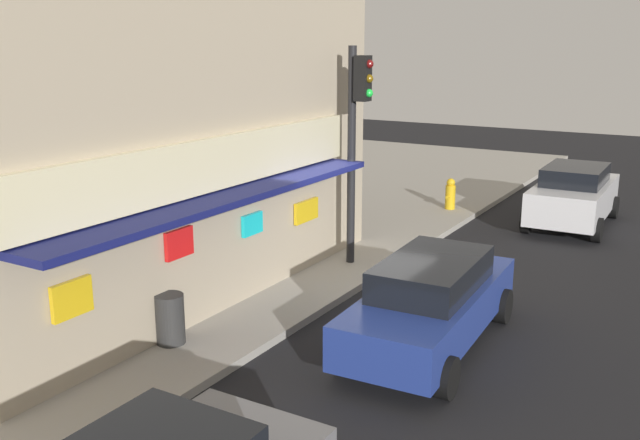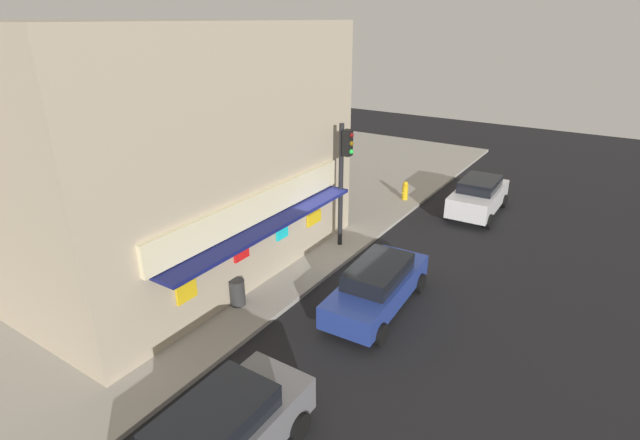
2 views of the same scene
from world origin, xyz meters
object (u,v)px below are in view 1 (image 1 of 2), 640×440
Objects in this scene: parked_car_blue at (431,301)px; trash_can at (170,319)px; fire_hydrant at (450,194)px; pedestrian at (58,302)px; traffic_light at (356,127)px; parked_car_white at (574,195)px.

trash_can is at bearing 123.49° from parked_car_blue.
pedestrian is (-12.96, 1.40, 0.57)m from fire_hydrant.
traffic_light reaches higher than parked_car_white.
parked_car_white reaches higher than trash_can.
parked_car_blue is at bearing -134.86° from traffic_light.
traffic_light reaches higher than pedestrian.
traffic_light is 6.62m from fire_hydrant.
trash_can is at bearing 177.45° from fire_hydrant.
trash_can is at bearing -31.51° from pedestrian.
pedestrian is 14.25m from parked_car_white.
traffic_light is 5.19× the size of fire_hydrant.
fire_hydrant is 3.45m from parked_car_white.
pedestrian is (-1.45, 0.89, 0.59)m from trash_can.
pedestrian is at bearing 168.17° from traffic_light.
parked_car_white reaches higher than fire_hydrant.
pedestrian is 0.44× the size of parked_car_white.
trash_can is 12.58m from parked_car_white.
trash_can is 4.33m from parked_car_blue.
parked_car_white is at bearing -18.15° from trash_can.
parked_car_white is at bearing -27.31° from traffic_light.
fire_hydrant is at bearing 0.35° from traffic_light.
traffic_light is 4.94m from parked_car_blue.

